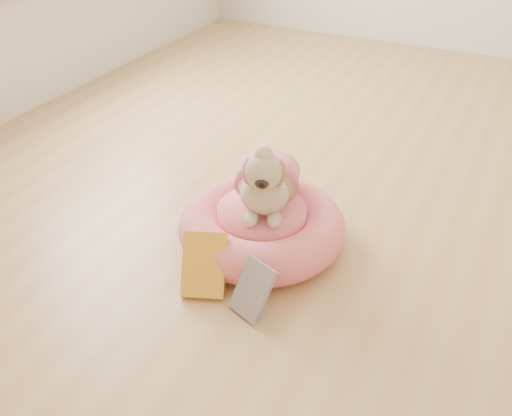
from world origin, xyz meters
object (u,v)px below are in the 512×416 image
at_px(dog, 267,168).
at_px(book_white, 253,290).
at_px(pet_bed, 262,227).
at_px(book_yellow, 204,265).

bearing_deg(dog, book_white, -90.74).
distance_m(pet_bed, dog, 0.24).
bearing_deg(dog, pet_bed, -111.53).
xyz_separation_m(dog, book_yellow, (-0.07, -0.35, -0.22)).
bearing_deg(pet_bed, book_yellow, -101.50).
xyz_separation_m(pet_bed, dog, (0.00, 0.04, 0.24)).
xyz_separation_m(pet_bed, book_yellow, (-0.06, -0.32, 0.02)).
relative_size(dog, book_yellow, 1.85).
xyz_separation_m(book_yellow, book_white, (0.20, -0.03, -0.01)).
height_order(pet_bed, book_white, book_white).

